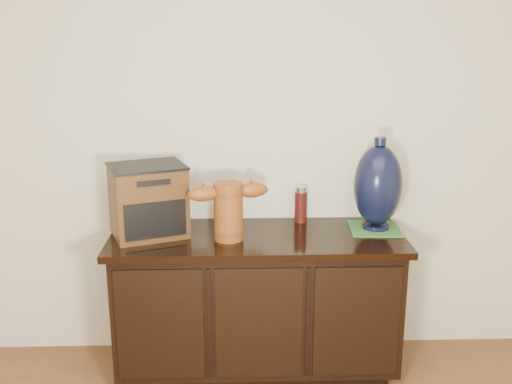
{
  "coord_description": "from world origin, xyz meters",
  "views": [
    {
      "loc": [
        -0.1,
        -0.58,
        1.76
      ],
      "look_at": [
        -0.01,
        2.18,
        0.99
      ],
      "focal_mm": 42.0,
      "sensor_mm": 36.0,
      "label": 1
    }
  ],
  "objects_px": {
    "terracotta_vessel": "(228,208)",
    "sideboard": "(257,303)",
    "tv_radio": "(148,200)",
    "lamp_base": "(378,186)",
    "spray_can": "(301,205)"
  },
  "relations": [
    {
      "from": "sideboard",
      "to": "terracotta_vessel",
      "type": "bearing_deg",
      "value": -158.29
    },
    {
      "from": "sideboard",
      "to": "spray_can",
      "type": "distance_m",
      "value": 0.56
    },
    {
      "from": "lamp_base",
      "to": "terracotta_vessel",
      "type": "bearing_deg",
      "value": -170.84
    },
    {
      "from": "terracotta_vessel",
      "to": "sideboard",
      "type": "bearing_deg",
      "value": 7.29
    },
    {
      "from": "terracotta_vessel",
      "to": "tv_radio",
      "type": "bearing_deg",
      "value": 154.28
    },
    {
      "from": "spray_can",
      "to": "lamp_base",
      "type": "bearing_deg",
      "value": -20.55
    },
    {
      "from": "terracotta_vessel",
      "to": "lamp_base",
      "type": "relative_size",
      "value": 0.85
    },
    {
      "from": "terracotta_vessel",
      "to": "lamp_base",
      "type": "bearing_deg",
      "value": -5.26
    },
    {
      "from": "tv_radio",
      "to": "sideboard",
      "type": "bearing_deg",
      "value": -23.27
    },
    {
      "from": "terracotta_vessel",
      "to": "tv_radio",
      "type": "xyz_separation_m",
      "value": [
        -0.39,
        0.08,
        0.02
      ]
    },
    {
      "from": "lamp_base",
      "to": "tv_radio",
      "type": "bearing_deg",
      "value": -177.89
    },
    {
      "from": "tv_radio",
      "to": "lamp_base",
      "type": "distance_m",
      "value": 1.14
    },
    {
      "from": "tv_radio",
      "to": "lamp_base",
      "type": "height_order",
      "value": "lamp_base"
    },
    {
      "from": "sideboard",
      "to": "terracotta_vessel",
      "type": "xyz_separation_m",
      "value": [
        -0.14,
        -0.06,
        0.53
      ]
    },
    {
      "from": "lamp_base",
      "to": "sideboard",
      "type": "bearing_deg",
      "value": -173.89
    }
  ]
}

